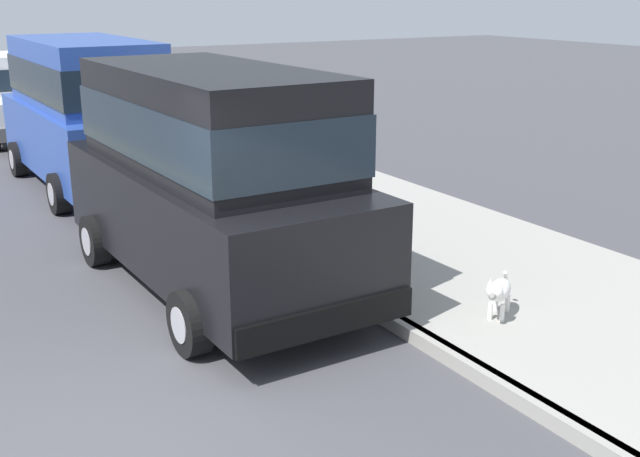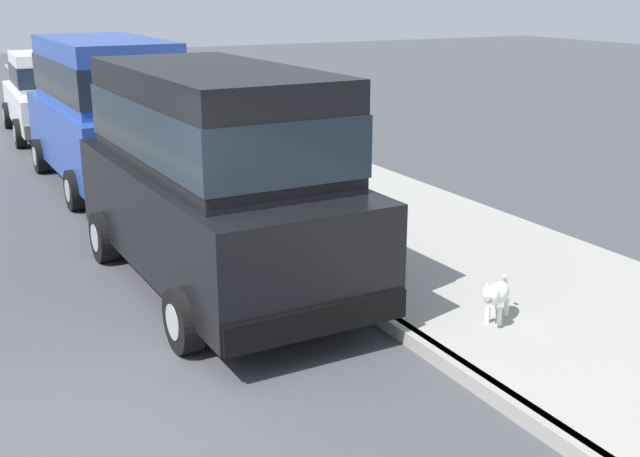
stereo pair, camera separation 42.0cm
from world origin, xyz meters
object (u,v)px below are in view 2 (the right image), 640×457
object	(u,v)px
car_black_van	(214,168)
car_blue_van	(107,105)
car_white_sedan	(52,93)
dog_white	(497,295)

from	to	relation	value
car_black_van	car_blue_van	bearing A→B (deg)	89.09
car_blue_van	car_white_sedan	bearing A→B (deg)	90.43
car_blue_van	car_black_van	bearing A→B (deg)	-90.91
car_white_sedan	dog_white	world-z (taller)	car_white_sedan
car_white_sedan	car_black_van	bearing A→B (deg)	-90.24
car_black_van	car_blue_van	world-z (taller)	same
car_white_sedan	dog_white	xyz separation A→B (m)	(1.91, -13.68, -0.55)
car_blue_van	car_white_sedan	world-z (taller)	car_blue_van
car_black_van	car_white_sedan	world-z (taller)	car_black_van
car_black_van	car_white_sedan	size ratio (longest dim) A/B	1.06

